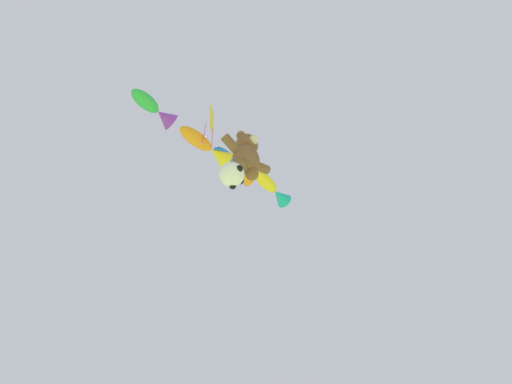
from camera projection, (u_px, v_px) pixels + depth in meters
name	position (u px, v px, depth m)	size (l,w,h in m)	color
teddy_bear_kite	(247.00, 155.00, 11.62)	(2.12, 0.93, 2.15)	brown
soccer_ball_kite	(232.00, 175.00, 10.09)	(0.84, 0.83, 0.77)	white
fish_kite_goldfin	(273.00, 189.00, 16.40)	(2.37, 1.03, 0.78)	yellow
fish_kite_cobalt	(235.00, 167.00, 15.76)	(2.43, 0.93, 0.79)	blue
fish_kite_tangerine	(208.00, 147.00, 14.72)	(2.49, 0.84, 0.83)	orange
fish_kite_emerald	(155.00, 109.00, 14.02)	(2.00, 0.83, 0.80)	green
diamond_kite	(211.00, 121.00, 15.59)	(1.07, 1.08, 3.07)	yellow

